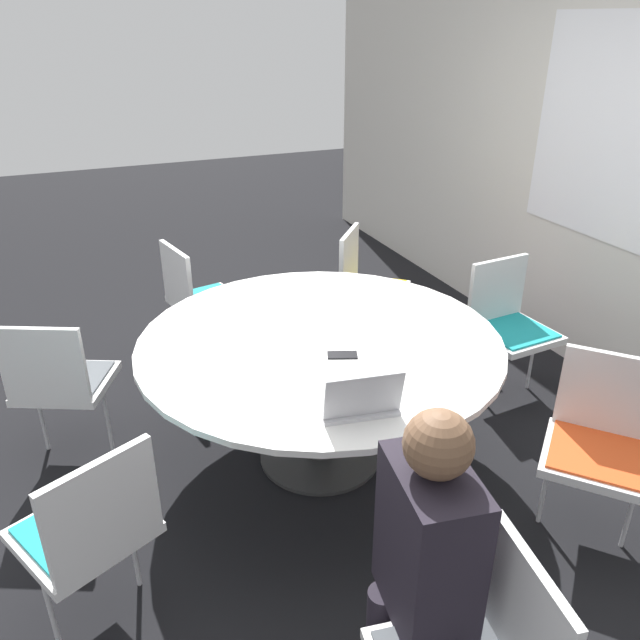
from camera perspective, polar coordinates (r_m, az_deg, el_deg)
ground_plane at (r=3.48m, az=0.00°, el=-12.30°), size 16.00×16.00×0.00m
conference_table at (r=3.13m, az=0.00°, el=-3.37°), size 1.80×1.80×0.72m
chair_1 at (r=3.03m, az=24.26°, el=-9.66°), size 0.61×0.61×0.85m
chair_2 at (r=3.95m, az=16.85°, el=0.09°), size 0.45×0.47×0.85m
chair_3 at (r=4.36m, az=4.25°, el=3.62°), size 0.61×0.60×0.85m
chair_4 at (r=4.21m, az=-11.17°, el=2.33°), size 0.52×0.50×0.85m
chair_5 at (r=3.45m, az=-22.74°, el=-4.87°), size 0.57×0.58×0.85m
chair_6 at (r=2.51m, az=-20.28°, el=-17.17°), size 0.57×0.58×0.85m
person_0 at (r=2.03m, az=9.38°, el=-20.23°), size 0.39×0.30×1.20m
laptop at (r=2.50m, az=3.62°, el=-7.43°), size 0.27×0.35×0.21m
cell_phone at (r=2.93m, az=2.06°, el=-3.22°), size 0.12×0.16×0.01m
handbag at (r=4.37m, az=12.84°, el=-2.25°), size 0.36×0.16×0.28m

